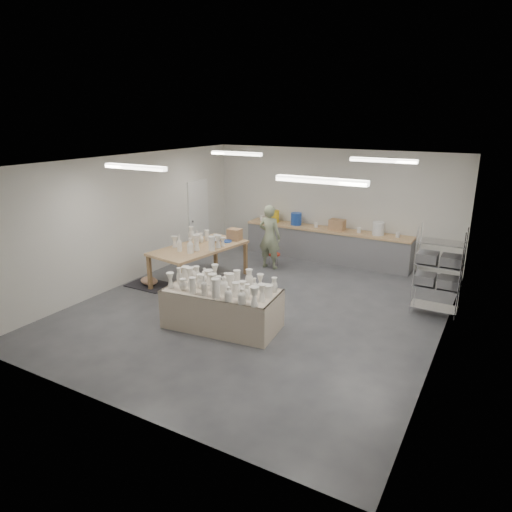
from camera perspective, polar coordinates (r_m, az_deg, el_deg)
The scene contains 9 objects.
room at distance 9.12m, azimuth 0.34°, elevation 5.89°, with size 8.00×8.02×3.00m.
back_counter at distance 12.63m, azimuth 8.66°, elevation 1.59°, with size 4.60×0.60×1.24m.
wire_shelf at distance 9.65m, azimuth 21.80°, elevation -1.73°, with size 0.88×0.48×1.80m.
drying_table at distance 8.60m, azimuth -4.26°, elevation -6.23°, with size 2.23×1.24×1.11m.
work_table at distance 10.88m, azimuth -6.70°, elevation 1.29°, with size 1.51×2.48×1.25m.
rug at distance 11.06m, azimuth -13.18°, elevation -3.54°, with size 1.00×0.70×0.02m, color black.
cat at distance 11.00m, azimuth -13.18°, elevation -3.06°, with size 0.53×0.45×0.19m.
potter at distance 11.78m, azimuth 1.71°, elevation 2.42°, with size 0.61×0.40×1.67m, color #94A07C.
red_stool at distance 12.17m, azimuth 2.28°, elevation 0.13°, with size 0.42×0.42×0.31m.
Camera 1 is at (4.23, -7.73, 3.85)m, focal length 32.00 mm.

